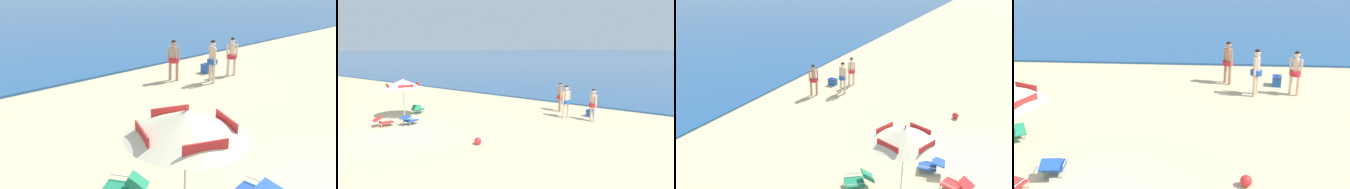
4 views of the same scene
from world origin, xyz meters
TOP-DOWN VIEW (x-y plane):
  - beach_umbrella_striped_main at (-2.57, 1.89)m, footprint 2.81×2.81m
  - lounge_chair_facing_sea at (-3.04, 3.10)m, footprint 0.93×1.03m
  - person_standing_near_shore at (3.36, 8.50)m, footprint 0.43×0.45m
  - person_standing_beside at (4.35, 7.21)m, footprint 0.44×0.50m
  - person_wading_in at (5.81, 7.33)m, footprint 0.43×0.42m
  - cooler_box at (5.33, 8.36)m, footprint 0.42×0.54m

SIDE VIEW (x-z plane):
  - cooler_box at x=5.33m, z-range -0.01..0.42m
  - lounge_chair_facing_sea at x=-3.04m, z-range 0.01..0.53m
  - person_wading_in at x=5.81m, z-range 0.13..1.84m
  - person_standing_near_shore at x=3.36m, z-range 0.14..1.88m
  - person_standing_beside at x=4.35m, z-range 0.14..1.92m
  - beach_umbrella_striped_main at x=-2.57m, z-range 0.80..2.99m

